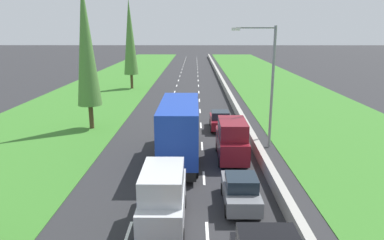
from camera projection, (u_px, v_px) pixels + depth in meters
name	position (u px, v px, depth m)	size (l,w,h in m)	color
ground_plane	(188.00, 83.00, 58.87)	(300.00, 300.00, 0.00)	#28282B
grass_verge_left	(113.00, 83.00, 58.97)	(14.00, 140.00, 0.04)	#387528
grass_verge_right	(273.00, 83.00, 58.74)	(14.00, 140.00, 0.04)	#387528
median_barrier	(222.00, 81.00, 58.71)	(0.44, 120.00, 0.85)	#9E9B93
lane_markings	(188.00, 83.00, 58.86)	(3.64, 116.00, 0.01)	white
grey_hatchback_right_lane	(240.00, 191.00, 17.58)	(1.74, 3.90, 1.72)	slate
maroon_van_right_lane	(232.00, 140.00, 23.84)	(1.96, 4.90, 2.82)	maroon
maroon_hatchback_right_lane	(220.00, 120.00, 31.23)	(1.74, 3.90, 1.72)	maroon
silver_van_centre_lane	(163.00, 197.00, 15.71)	(1.96, 4.90, 2.82)	silver
blue_box_truck_centre_lane	(180.00, 129.00, 23.68)	(2.46, 9.40, 4.18)	black
poplar_tree_second	(86.00, 45.00, 29.85)	(2.12, 2.12, 12.86)	#4C3823
poplar_tree_third	(130.00, 37.00, 51.35)	(2.13, 2.13, 13.16)	#4C3823
street_light_mast	(268.00, 79.00, 25.42)	(3.20, 0.28, 9.00)	gray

